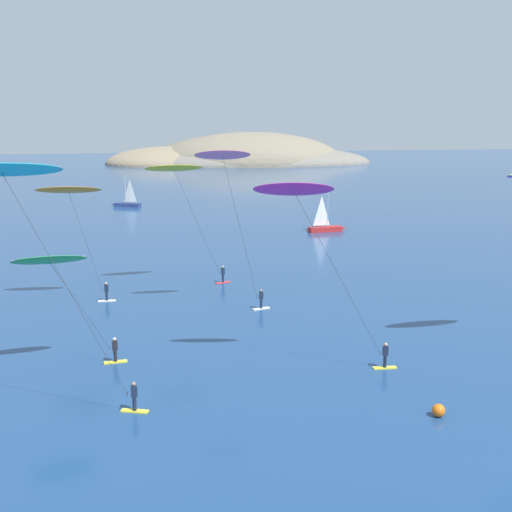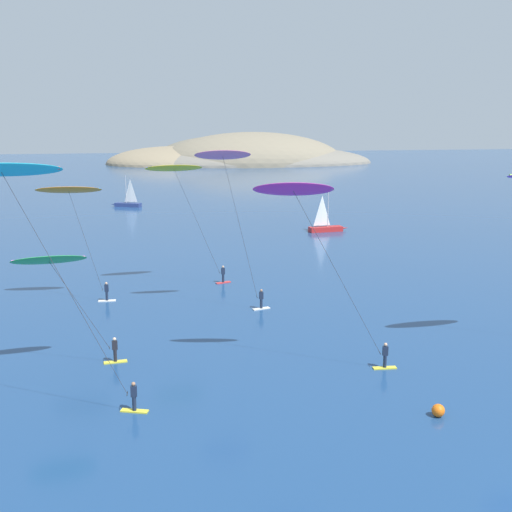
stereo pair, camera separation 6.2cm
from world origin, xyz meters
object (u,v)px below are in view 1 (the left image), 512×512
at_px(kitesurfer_cyan, 14,192).
at_px(sailboat_near, 327,227).
at_px(kitesurfer_yellow, 177,176).
at_px(marker_buoy, 439,410).
at_px(kitesurfer_magenta, 301,204).
at_px(kitesurfer_pink, 226,169).
at_px(kitesurfer_orange, 71,197).
at_px(kitesurfer_green, 55,268).
at_px(sailboat_far, 126,203).

bearing_deg(kitesurfer_cyan, sailboat_near, 57.15).
bearing_deg(kitesurfer_yellow, marker_buoy, -70.55).
distance_m(kitesurfer_magenta, marker_buoy, 14.06).
height_order(kitesurfer_pink, marker_buoy, kitesurfer_pink).
distance_m(kitesurfer_orange, kitesurfer_cyan, 22.62).
height_order(kitesurfer_orange, kitesurfer_cyan, kitesurfer_cyan).
relative_size(sailboat_near, kitesurfer_yellow, 0.51).
relative_size(kitesurfer_orange, kitesurfer_green, 1.35).
xyz_separation_m(kitesurfer_orange, kitesurfer_yellow, (9.27, 3.66, 1.31)).
xyz_separation_m(sailboat_near, kitesurfer_cyan, (-33.83, -52.39, 11.35)).
bearing_deg(kitesurfer_magenta, kitesurfer_cyan, -166.82).
distance_m(sailboat_near, kitesurfer_yellow, 36.57).
xyz_separation_m(kitesurfer_green, kitesurfer_cyan, (-0.97, -6.88, 5.42)).
height_order(kitesurfer_orange, kitesurfer_yellow, kitesurfer_yellow).
height_order(sailboat_near, marker_buoy, sailboat_near).
bearing_deg(kitesurfer_magenta, kitesurfer_orange, 128.00).
relative_size(kitesurfer_yellow, marker_buoy, 16.55).
relative_size(kitesurfer_pink, kitesurfer_magenta, 1.11).
bearing_deg(marker_buoy, kitesurfer_green, 150.85).
xyz_separation_m(sailboat_far, kitesurfer_green, (-5.37, -78.70, 5.93)).
xyz_separation_m(sailboat_near, kitesurfer_pink, (-20.36, -35.24, 11.01)).
distance_m(kitesurfer_pink, marker_buoy, 25.49).
relative_size(kitesurfer_green, kitesurfer_magenta, 0.63).
height_order(sailboat_near, kitesurfer_pink, kitesurfer_pink).
height_order(sailboat_near, kitesurfer_green, kitesurfer_green).
bearing_deg(kitesurfer_orange, sailboat_far, 85.28).
relative_size(sailboat_near, kitesurfer_magenta, 0.50).
xyz_separation_m(sailboat_near, marker_buoy, (-12.68, -56.76, -0.29)).
bearing_deg(kitesurfer_orange, sailboat_near, 42.51).
xyz_separation_m(sailboat_near, kitesurfer_magenta, (-18.08, -48.70, 9.89)).
distance_m(kitesurfer_pink, kitesurfer_magenta, 13.70).
bearing_deg(sailboat_near, sailboat_far, 129.63).
xyz_separation_m(sailboat_near, sailboat_far, (-27.49, 33.19, 0.00)).
bearing_deg(sailboat_near, kitesurfer_pink, -120.02).
distance_m(sailboat_near, sailboat_far, 43.10).
height_order(sailboat_far, kitesurfer_orange, kitesurfer_orange).
relative_size(kitesurfer_orange, kitesurfer_yellow, 0.88).
distance_m(sailboat_far, kitesurfer_orange, 63.95).
distance_m(sailboat_far, kitesurfer_yellow, 60.44).
bearing_deg(kitesurfer_green, kitesurfer_orange, 89.45).
bearing_deg(marker_buoy, sailboat_near, 77.40).
height_order(kitesurfer_magenta, marker_buoy, kitesurfer_magenta).
relative_size(sailboat_far, kitesurfer_cyan, 0.42).
bearing_deg(kitesurfer_green, sailboat_near, 54.17).
bearing_deg(sailboat_far, kitesurfer_pink, -84.05).
height_order(sailboat_far, marker_buoy, sailboat_far).
xyz_separation_m(kitesurfer_green, kitesurfer_yellow, (9.42, 19.19, 3.86)).
bearing_deg(kitesurfer_cyan, sailboat_far, 85.76).
bearing_deg(kitesurfer_green, kitesurfer_pink, 39.42).
distance_m(sailboat_far, kitesurfer_magenta, 83.02).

